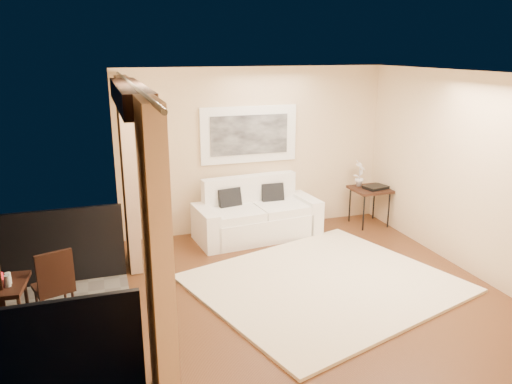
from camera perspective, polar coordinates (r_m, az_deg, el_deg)
floor at (r=6.52m, az=6.72°, el=-11.14°), size 5.00×5.00×0.00m
room_shell at (r=5.28m, az=-14.25°, el=10.68°), size 5.00×6.40×5.00m
balcony at (r=6.00m, az=-24.20°, el=-13.24°), size 1.81×2.60×1.17m
curtains at (r=5.51m, az=-13.20°, el=-1.65°), size 0.16×4.80×2.64m
artwork at (r=8.18m, az=-0.80°, el=6.58°), size 1.62×0.07×0.92m
rug at (r=6.68m, az=7.81°, el=-10.31°), size 3.75×3.49×0.04m
sofa at (r=8.15m, az=-0.04°, el=-2.76°), size 2.07×1.05×0.96m
side_table at (r=8.81m, az=12.89°, el=0.08°), size 0.61×0.61×0.66m
tray at (r=8.78m, az=13.51°, el=0.54°), size 0.43×0.36×0.05m
orchid at (r=8.82m, az=11.75°, el=2.12°), size 0.29×0.29×0.47m
balcony_chair_far at (r=5.96m, az=-22.04°, el=-9.52°), size 0.49×0.49×0.90m
candle at (r=5.83m, az=-27.19°, el=-8.56°), size 0.06×0.06×0.07m
glass_a at (r=5.63m, az=-26.54°, el=-9.09°), size 0.06×0.06×0.12m
glass_b at (r=5.69m, az=-26.47°, el=-8.82°), size 0.06×0.06×0.12m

